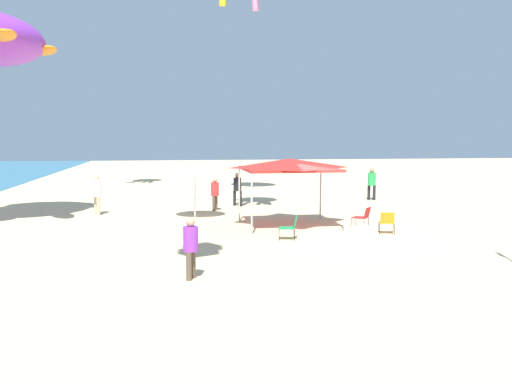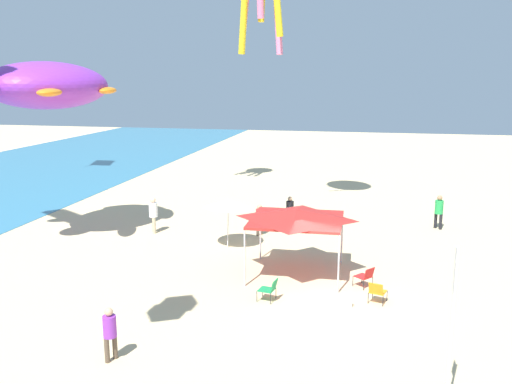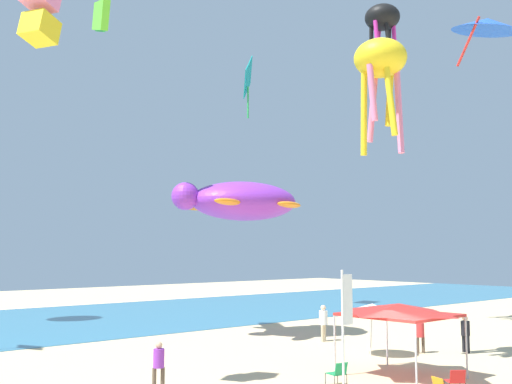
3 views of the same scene
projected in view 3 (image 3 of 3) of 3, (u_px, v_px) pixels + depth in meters
The scene contains 17 objects.
ocean_strip at pixel (64, 320), 39.41m from camera, with size 120.00×20.18×0.02m, color teal.
canopy_tent at pixel (399, 310), 21.85m from camera, with size 3.37×3.62×2.67m.
beach_umbrella at pixel (372, 308), 26.35m from camera, with size 2.29×2.28×2.36m.
folding_chair_facing_ocean at pixel (338, 372), 20.25m from camera, with size 0.63×0.71×0.82m.
folding_chair_near_cooler at pixel (456, 380), 19.04m from camera, with size 0.79×0.81×0.82m.
banner_flag at pixel (345, 347), 12.85m from camera, with size 0.36×0.06×4.18m.
person_beachcomber at pixel (420, 332), 26.87m from camera, with size 0.39×0.37×1.58m.
person_watching_sky at pixel (159, 361), 19.79m from camera, with size 0.40×0.37×1.57m.
person_by_tent at pixel (465, 331), 27.02m from camera, with size 0.40×0.43×1.67m.
person_kite_handler at pixel (323, 320), 30.49m from camera, with size 0.45×0.43×1.83m.
kite_box_pink at pixel (40, 12), 19.51m from camera, with size 1.39×1.32×2.13m.
kite_octopus_yellow at pixel (380, 64), 25.18m from camera, with size 2.24×2.24×4.98m.
kite_parafoil_lime at pixel (101, 17), 32.41m from camera, with size 2.14×5.27×3.26m.
kite_turtle_purple at pixel (241, 201), 32.92m from camera, with size 7.54×7.04×2.36m.
kite_diamond_teal at pixel (248, 79), 50.07m from camera, with size 2.76×2.74×5.43m.
kite_octopus_black at pixel (382, 21), 38.25m from camera, with size 2.25×2.25×5.00m.
kite_delta_blue at pixel (487, 25), 29.97m from camera, with size 4.07×4.12×2.89m.
Camera 3 is at (-16.38, -12.06, 4.57)m, focal length 41.54 mm.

